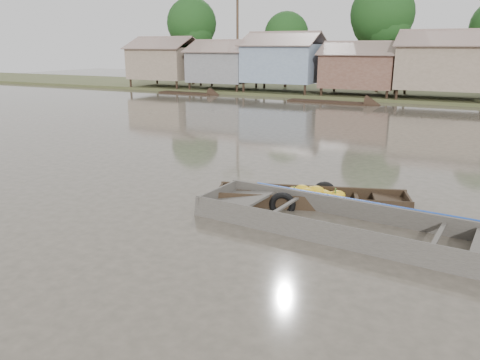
% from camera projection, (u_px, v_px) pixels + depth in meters
% --- Properties ---
extents(ground, '(120.00, 120.00, 0.00)m').
position_uv_depth(ground, '(251.00, 218.00, 11.84)').
color(ground, '#443F34').
rests_on(ground, ground).
extents(riverbank, '(120.00, 12.47, 10.22)m').
position_uv_depth(riverbank, '(453.00, 60.00, 37.20)').
color(riverbank, '#384723').
rests_on(riverbank, ground).
extents(banana_boat, '(5.36, 2.73, 0.74)m').
position_uv_depth(banana_boat, '(308.00, 199.00, 12.86)').
color(banana_boat, black).
rests_on(banana_boat, ground).
extents(viewer_boat, '(7.91, 2.78, 0.62)m').
position_uv_depth(viewer_boat, '(354.00, 230.00, 10.86)').
color(viewer_boat, '#3C3832').
rests_on(viewer_boat, ground).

